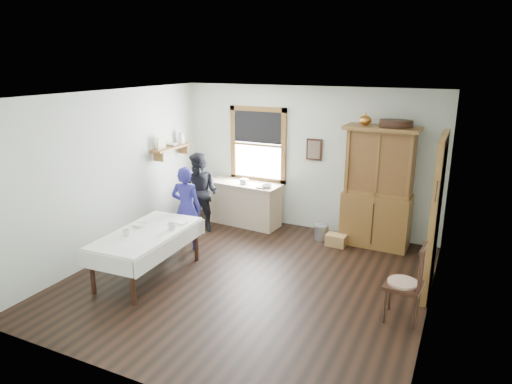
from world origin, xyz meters
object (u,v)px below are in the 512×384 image
at_px(figure_dark, 201,195).
at_px(spindle_chair, 404,282).
at_px(work_counter, 244,203).
at_px(china_hutch, 378,188).
at_px(pail, 321,232).
at_px(wicker_basket, 336,240).
at_px(woman_blue, 186,211).
at_px(dining_table, 148,254).

bearing_deg(figure_dark, spindle_chair, -21.42).
distance_m(work_counter, china_hutch, 2.64).
distance_m(pail, wicker_basket, 0.36).
distance_m(pail, woman_blue, 2.47).
relative_size(spindle_chair, figure_dark, 0.74).
distance_m(wicker_basket, figure_dark, 2.64).
bearing_deg(china_hutch, woman_blue, -149.96).
distance_m(dining_table, pail, 3.17).
bearing_deg(china_hutch, figure_dark, -165.58).
bearing_deg(spindle_chair, china_hutch, 114.09).
relative_size(pail, woman_blue, 0.20).
relative_size(pail, wicker_basket, 0.77).
xyz_separation_m(work_counter, pail, (1.65, -0.14, -0.29)).
xyz_separation_m(spindle_chair, woman_blue, (-3.69, 0.76, 0.16)).
relative_size(spindle_chair, woman_blue, 0.76).
height_order(work_counter, figure_dark, figure_dark).
bearing_deg(dining_table, wicker_basket, 46.42).
bearing_deg(spindle_chair, figure_dark, 162.74).
height_order(dining_table, woman_blue, woman_blue).
xyz_separation_m(china_hutch, pail, (-0.91, -0.17, -0.91)).
bearing_deg(figure_dark, china_hutch, 13.11).
bearing_deg(woman_blue, figure_dark, -82.76).
bearing_deg(woman_blue, china_hutch, -161.19).
xyz_separation_m(work_counter, figure_dark, (-0.58, -0.66, 0.27)).
xyz_separation_m(work_counter, china_hutch, (2.56, 0.03, 0.63)).
xyz_separation_m(spindle_chair, pail, (-1.71, 2.13, -0.38)).
bearing_deg(china_hutch, wicker_basket, -148.69).
relative_size(wicker_basket, figure_dark, 0.25).
relative_size(work_counter, pail, 5.54).
relative_size(dining_table, spindle_chair, 1.73).
relative_size(china_hutch, spindle_chair, 2.04).
bearing_deg(spindle_chair, work_counter, 150.88).
height_order(dining_table, spindle_chair, spindle_chair).
distance_m(china_hutch, wicker_basket, 1.16).
xyz_separation_m(china_hutch, figure_dark, (-3.14, -0.69, -0.35)).
bearing_deg(work_counter, wicker_basket, -4.02).
relative_size(wicker_basket, woman_blue, 0.26).
bearing_deg(dining_table, woman_blue, 93.06).
height_order(work_counter, spindle_chair, spindle_chair).
bearing_deg(dining_table, figure_dark, 98.87).
bearing_deg(work_counter, woman_blue, -97.60).
relative_size(work_counter, spindle_chair, 1.44).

